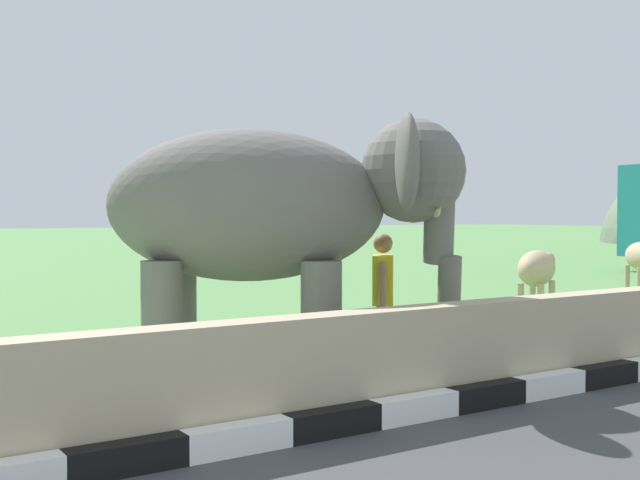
% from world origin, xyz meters
% --- Properties ---
extents(striped_curb, '(16.20, 0.20, 0.24)m').
position_xyz_m(striped_curb, '(-0.35, 3.60, 0.12)').
color(striped_curb, white).
rests_on(striped_curb, ground_plane).
extents(barrier_parapet, '(28.00, 0.36, 1.00)m').
position_xyz_m(barrier_parapet, '(2.00, 3.90, 0.50)').
color(barrier_parapet, tan).
rests_on(barrier_parapet, ground_plane).
extents(elephant, '(3.95, 3.58, 2.95)m').
position_xyz_m(elephant, '(2.64, 5.76, 1.93)').
color(elephant, slate).
rests_on(elephant, ground_plane).
extents(person_handler, '(0.47, 0.56, 1.66)m').
position_xyz_m(person_handler, '(3.91, 5.50, 0.93)').
color(person_handler, navy).
rests_on(person_handler, ground_plane).
extents(cow_near, '(1.86, 1.27, 1.23)m').
position_xyz_m(cow_near, '(9.48, 8.07, 0.87)').
color(cow_near, tan).
rests_on(cow_near, ground_plane).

